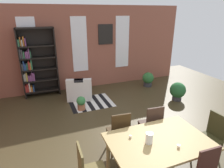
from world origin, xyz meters
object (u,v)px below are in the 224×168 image
Objects in this scene: vase_on_table at (149,138)px; dining_chair_far_right at (152,124)px; dining_chair_far_left at (119,131)px; armchair_white at (80,90)px; potted_plant_by_shelf at (148,79)px; potted_plant_corner at (81,103)px; dining_chair_head_right at (211,135)px; dining_table at (159,144)px; potted_plant_window at (178,91)px; bookshelf_tall at (36,64)px.

dining_chair_far_right reaches higher than vase_on_table.
armchair_white is (-0.14, 3.00, -0.23)m from dining_chair_far_left.
armchair_white is 2.71m from potted_plant_by_shelf.
dining_chair_head_right is at bearing -56.91° from potted_plant_corner.
dining_chair_far_right is at bearing 137.41° from dining_chair_head_right.
armchair_white reaches higher than dining_table.
potted_plant_window is (2.94, -1.35, 0.05)m from armchair_white.
vase_on_table is at bearing -84.97° from armchair_white.
potted_plant_by_shelf is at bearing 58.50° from vase_on_table.
armchair_white reaches higher than potted_plant_corner.
vase_on_table is 0.08× the size of bookshelf_tall.
dining_chair_head_right reaches higher than potted_plant_by_shelf.
dining_table is 3.83m from armchair_white.
dining_chair_far_left reaches higher than vase_on_table.
dining_chair_far_left is (-1.59, 0.77, 0.00)m from dining_chair_head_right.
vase_on_table is at bearing -76.38° from dining_chair_far_left.
potted_plant_by_shelf is 0.91× the size of potted_plant_window.
vase_on_table is 0.19× the size of armchair_white.
dining_table is at bearing -134.90° from potted_plant_window.
potted_plant_by_shelf is at bearing 60.63° from dining_table.
dining_chair_far_right is at bearing -0.00° from dining_chair_far_left.
bookshelf_tall is 4.74m from potted_plant_window.
potted_plant_by_shelf is at bearing -8.36° from bookshelf_tall.
vase_on_table is 3.59m from potted_plant_window.
dining_chair_far_right is 0.41× the size of bookshelf_tall.
potted_plant_window is (2.41, 2.42, -0.33)m from dining_table.
dining_chair_far_right is 1.72× the size of potted_plant_by_shelf.
dining_table is 8.99× the size of vase_on_table.
vase_on_table is at bearing -70.35° from bookshelf_tall.
armchair_white is at bearing 106.68° from dining_chair_far_right.
dining_table is 1.76× the size of dining_chair_far_right.
dining_chair_head_right is 2.70m from potted_plant_window.
potted_plant_by_shelf is 1.48m from potted_plant_window.
bookshelf_tall is 4.10m from potted_plant_by_shelf.
dining_table is 3.03× the size of potted_plant_by_shelf.
vase_on_table is (-0.19, 0.00, 0.17)m from dining_table.
vase_on_table is at bearing -179.82° from dining_chair_head_right.
dining_chair_head_right reaches higher than vase_on_table.
potted_plant_corner is at bearing -161.24° from potted_plant_by_shelf.
dining_chair_head_right is 2.28× the size of potted_plant_corner.
potted_plant_corner is at bearing 123.09° from dining_chair_head_right.
dining_chair_far_left is 3.01m from armchair_white.
dining_table is at bearing -82.05° from armchair_white.
potted_plant_corner is at bearing 170.98° from potted_plant_window.
potted_plant_by_shelf is at bearing 75.90° from dining_chair_head_right.
bookshelf_tall is at bearing 111.84° from dining_table.
bookshelf_tall is at bearing 154.00° from potted_plant_window.
dining_table is 4.03× the size of potted_plant_corner.
dining_chair_head_right is at bearing 0.18° from vase_on_table.
dining_chair_far_right is at bearing -73.32° from armchair_white.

